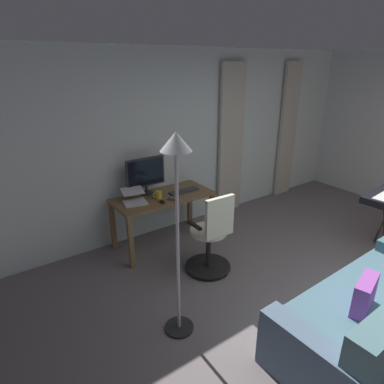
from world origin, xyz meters
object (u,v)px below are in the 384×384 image
Objects in this scene: couch at (376,315)px; cell_phone_by_monitor at (172,200)px; mug_coffee at (159,195)px; office_chair at (212,237)px; floor_lamp at (177,187)px; computer_monitor at (146,173)px; computer_keyboard at (184,191)px; laptop at (134,198)px; computer_mouse at (162,202)px; desk at (163,203)px.

cell_phone_by_monitor is at bearing 103.55° from couch.
mug_coffee is (0.11, -0.15, 0.05)m from cell_phone_by_monitor.
cell_phone_by_monitor is (0.09, -0.72, 0.26)m from office_chair.
office_chair is 0.77m from cell_phone_by_monitor.
floor_lamp is at bearing 28.73° from cell_phone_by_monitor.
computer_monitor is 1.28× the size of computer_keyboard.
office_chair is at bearing 102.83° from computer_monitor.
floor_lamp is at bearing 89.86° from laptop.
computer_mouse is at bearing 91.29° from computer_monitor.
mug_coffee reaches higher than couch.
cell_phone_by_monitor is at bearing -120.21° from floor_lamp.
floor_lamp reaches higher than computer_keyboard.
mug_coffee reaches higher than cell_phone_by_monitor.
laptop reaches higher than couch.
office_chair reaches higher than couch.
computer_monitor is (0.14, -0.20, 0.39)m from desk.
desk is 2.72m from couch.
desk is 3.09× the size of computer_keyboard.
computer_keyboard is 2.63m from couch.
computer_mouse is at bearing 152.77° from laptop.
couch is at bearing 97.56° from computer_keyboard.
computer_monitor reaches higher than mug_coffee.
floor_lamp reaches higher than cell_phone_by_monitor.
office_chair is at bearing 109.08° from computer_mouse.
mug_coffee is (0.40, -0.00, 0.04)m from computer_keyboard.
cell_phone_by_monitor is at bearing -176.27° from computer_mouse.
couch is at bearing 108.00° from computer_mouse.
computer_monitor is 0.58m from computer_keyboard.
desk is at bearing -116.05° from floor_lamp.
couch is (-0.54, 1.70, -0.19)m from office_chair.
computer_monitor reaches higher than computer_mouse.
floor_lamp is (0.59, 1.27, 0.72)m from computer_mouse.
mug_coffee is at bearing -84.17° from cell_phone_by_monitor.
computer_monitor is 0.51m from cell_phone_by_monitor.
laptop is at bearing -101.71° from floor_lamp.
laptop is at bearing 121.53° from office_chair.
couch is (-1.38, 1.14, -1.18)m from floor_lamp.
mug_coffee is at bearing -103.15° from computer_mouse.
computer_keyboard is at bearing 171.00° from desk.
laptop is at bearing -5.18° from computer_keyboard.
computer_keyboard is 3.35× the size of mug_coffee.
laptop is at bearing -2.28° from desk.
laptop is (0.41, -0.02, 0.16)m from desk.
computer_monitor is 3.88× the size of cell_phone_by_monitor.
laptop is (0.72, -0.07, 0.04)m from computer_keyboard.
computer_monitor is 0.29× the size of floor_lamp.
computer_keyboard is 0.23× the size of floor_lamp.
mug_coffee is at bearing 105.10° from couch.
desk is 2.41× the size of computer_monitor.
floor_lamp reaches higher than couch.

